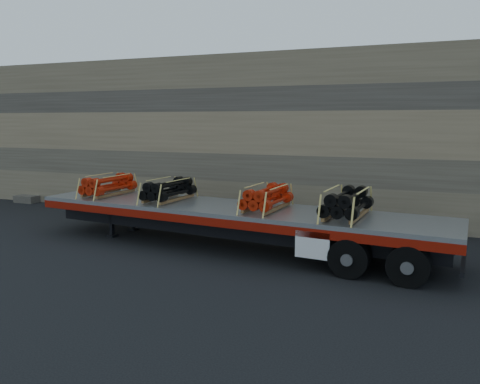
{
  "coord_description": "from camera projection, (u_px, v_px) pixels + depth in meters",
  "views": [
    {
      "loc": [
        6.07,
        -13.56,
        4.23
      ],
      "look_at": [
        0.11,
        1.64,
        1.72
      ],
      "focal_mm": 35.0,
      "sensor_mm": 36.0,
      "label": 1
    }
  ],
  "objects": [
    {
      "name": "ground",
      "position": [
        219.0,
        251.0,
        15.31
      ],
      "size": [
        120.0,
        120.0,
        0.0
      ],
      "primitive_type": "plane",
      "color": "black",
      "rests_on": "ground"
    },
    {
      "name": "trailer",
      "position": [
        230.0,
        227.0,
        15.54
      ],
      "size": [
        14.38,
        4.02,
        1.42
      ],
      "primitive_type": null,
      "rotation": [
        0.0,
        0.0,
        -0.09
      ],
      "color": "#A3A6AA",
      "rests_on": "ground"
    },
    {
      "name": "bundle_midfront",
      "position": [
        169.0,
        190.0,
        16.46
      ],
      "size": [
        1.21,
        2.15,
        0.73
      ],
      "primitive_type": null,
      "rotation": [
        0.0,
        0.0,
        -0.09
      ],
      "color": "black",
      "rests_on": "trailer"
    },
    {
      "name": "bundle_front",
      "position": [
        109.0,
        185.0,
        17.68
      ],
      "size": [
        1.22,
        2.16,
        0.73
      ],
      "primitive_type": null,
      "rotation": [
        0.0,
        0.0,
        -0.09
      ],
      "color": "#B61E09",
      "rests_on": "trailer"
    },
    {
      "name": "bundle_midrear",
      "position": [
        267.0,
        198.0,
        14.79
      ],
      "size": [
        1.22,
        2.16,
        0.73
      ],
      "primitive_type": null,
      "rotation": [
        0.0,
        0.0,
        -0.09
      ],
      "color": "#B61E09",
      "rests_on": "trailer"
    },
    {
      "name": "rock_wall",
      "position": [
        278.0,
        137.0,
        20.76
      ],
      "size": [
        44.0,
        3.0,
        7.0
      ],
      "primitive_type": "cube",
      "color": "#7A6B54",
      "rests_on": "ground"
    },
    {
      "name": "bundle_rear",
      "position": [
        347.0,
        204.0,
        13.65
      ],
      "size": [
        1.32,
        2.33,
        0.79
      ],
      "primitive_type": null,
      "rotation": [
        0.0,
        0.0,
        -0.09
      ],
      "color": "black",
      "rests_on": "trailer"
    }
  ]
}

